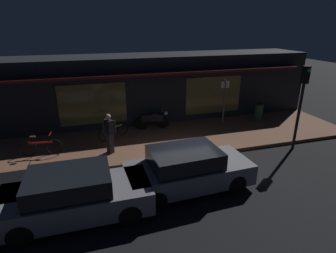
{
  "coord_description": "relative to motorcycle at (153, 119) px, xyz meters",
  "views": [
    {
      "loc": [
        -3.36,
        -8.32,
        5.18
      ],
      "look_at": [
        -0.17,
        2.4,
        0.95
      ],
      "focal_mm": 29.25,
      "sensor_mm": 36.0,
      "label": 1
    }
  ],
  "objects": [
    {
      "name": "trash_bin",
      "position": [
        5.95,
        -0.29,
        -0.03
      ],
      "size": [
        0.48,
        0.48,
        0.93
      ],
      "color": "#2D4C33",
      "rests_on": "sidewalk_slab"
    },
    {
      "name": "parked_car_far",
      "position": [
        -3.62,
        -5.77,
        0.06
      ],
      "size": [
        4.1,
        1.79,
        1.42
      ],
      "color": "black",
      "rests_on": "ground_plane"
    },
    {
      "name": "bicycle_parked",
      "position": [
        -5.03,
        -1.62,
        -0.14
      ],
      "size": [
        1.65,
        0.42,
        0.91
      ],
      "color": "black",
      "rests_on": "sidewalk_slab"
    },
    {
      "name": "parked_car_across",
      "position": [
        -0.12,
        -5.31,
        0.06
      ],
      "size": [
        4.18,
        1.95,
        1.42
      ],
      "color": "black",
      "rests_on": "ground_plane"
    },
    {
      "name": "person_photographer",
      "position": [
        -2.33,
        -2.15,
        0.38
      ],
      "size": [
        0.59,
        0.44,
        1.67
      ],
      "color": "#28232D",
      "rests_on": "sidewalk_slab"
    },
    {
      "name": "traffic_light_pole",
      "position": [
        5.43,
        -3.75,
        1.83
      ],
      "size": [
        0.24,
        0.33,
        3.6
      ],
      "color": "black",
      "rests_on": "ground_plane"
    },
    {
      "name": "motorcycle",
      "position": [
        0.0,
        0.0,
        0.0
      ],
      "size": [
        1.7,
        0.55,
        0.97
      ],
      "color": "black",
      "rests_on": "sidewalk_slab"
    },
    {
      "name": "bicycle_extra",
      "position": [
        -2.02,
        -0.68,
        -0.14
      ],
      "size": [
        1.46,
        0.86,
        0.91
      ],
      "color": "black",
      "rests_on": "sidewalk_slab"
    },
    {
      "name": "ground_plane",
      "position": [
        0.38,
        -4.36,
        -0.65
      ],
      "size": [
        60.0,
        60.0,
        0.0
      ],
      "primitive_type": "plane",
      "color": "black"
    },
    {
      "name": "sign_post",
      "position": [
        3.61,
        -0.57,
        0.86
      ],
      "size": [
        0.44,
        0.09,
        2.4
      ],
      "color": "#47474C",
      "rests_on": "sidewalk_slab"
    },
    {
      "name": "storefront_building",
      "position": [
        0.38,
        2.03,
        1.16
      ],
      "size": [
        18.0,
        3.3,
        3.6
      ],
      "color": "black",
      "rests_on": "ground_plane"
    },
    {
      "name": "sidewalk_slab",
      "position": [
        0.38,
        -1.36,
        -0.57
      ],
      "size": [
        18.0,
        4.0,
        0.15
      ],
      "primitive_type": "cube",
      "color": "brown",
      "rests_on": "ground_plane"
    }
  ]
}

